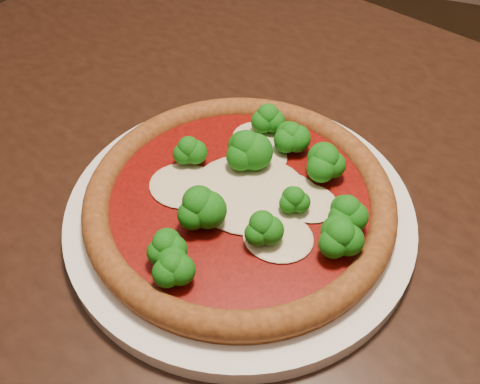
% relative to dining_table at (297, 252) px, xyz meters
% --- Properties ---
extents(dining_table, '(1.42, 1.19, 0.75)m').
position_rel_dining_table_xyz_m(dining_table, '(0.00, 0.00, 0.00)').
color(dining_table, black).
rests_on(dining_table, floor).
extents(plate, '(0.34, 0.34, 0.02)m').
position_rel_dining_table_xyz_m(plate, '(-0.05, -0.05, 0.11)').
color(plate, silver).
rests_on(plate, dining_table).
extents(pizza, '(0.30, 0.30, 0.06)m').
position_rel_dining_table_xyz_m(pizza, '(-0.05, -0.05, 0.13)').
color(pizza, brown).
rests_on(pizza, plate).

